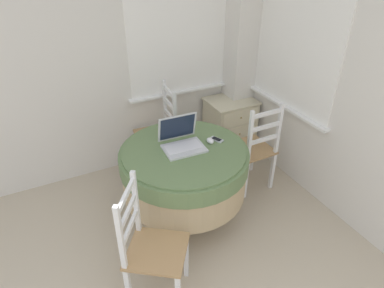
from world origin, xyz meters
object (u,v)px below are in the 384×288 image
cell_phone (217,139)px  dining_chair_camera_near (150,248)px  computer_mouse (210,141)px  laptop (182,141)px  dining_chair_near_back_window (159,133)px  dining_chair_near_right_window (254,149)px  round_dining_table (184,168)px  corner_cabinet (230,125)px

cell_phone → dining_chair_camera_near: (-0.87, -0.62, -0.29)m
computer_mouse → dining_chair_camera_near: (-0.80, -0.61, -0.31)m
computer_mouse → cell_phone: computer_mouse is taller
laptop → dining_chair_camera_near: bearing=-129.9°
laptop → dining_chair_camera_near: size_ratio=0.36×
computer_mouse → dining_chair_near_back_window: bearing=100.7°
cell_phone → dining_chair_camera_near: size_ratio=0.14×
computer_mouse → dining_chair_near_right_window: (0.56, 0.10, -0.31)m
round_dining_table → laptop: bearing=84.7°
computer_mouse → dining_chair_near_back_window: size_ratio=0.09×
dining_chair_camera_near → dining_chair_near_right_window: bearing=27.4°
dining_chair_camera_near → corner_cabinet: size_ratio=1.50×
laptop → dining_chair_camera_near: laptop is taller
dining_chair_near_back_window → cell_phone: bearing=-74.1°
laptop → corner_cabinet: 1.33m
dining_chair_camera_near → computer_mouse: bearing=37.2°
laptop → cell_phone: (0.32, -0.04, -0.05)m
dining_chair_near_right_window → corner_cabinet: (0.18, 0.72, -0.13)m
round_dining_table → laptop: laptop is taller
corner_cabinet → dining_chair_camera_near: bearing=-137.2°
laptop → dining_chair_near_right_window: laptop is taller
dining_chair_near_back_window → dining_chair_near_right_window: bearing=-45.2°
dining_chair_near_right_window → corner_cabinet: size_ratio=1.50×
computer_mouse → corner_cabinet: size_ratio=0.13×
dining_chair_camera_near → laptop: bearing=50.1°
computer_mouse → dining_chair_near_back_window: (-0.15, 0.82, -0.31)m
laptop → dining_chair_near_back_window: (0.09, 0.76, -0.34)m
cell_phone → dining_chair_near_back_window: size_ratio=0.14×
dining_chair_camera_near → cell_phone: bearing=35.5°
cell_phone → corner_cabinet: cell_phone is taller
corner_cabinet → laptop: bearing=-142.2°
dining_chair_near_back_window → dining_chair_near_right_window: same height
computer_mouse → cell_phone: bearing=12.2°
cell_phone → round_dining_table: bearing=-177.9°
cell_phone → corner_cabinet: (0.67, 0.81, -0.42)m
dining_chair_near_back_window → corner_cabinet: (0.90, 0.00, -0.13)m
dining_chair_near_back_window → computer_mouse: bearing=-79.3°
dining_chair_near_back_window → dining_chair_camera_near: 1.56m
cell_phone → laptop: bearing=172.2°
round_dining_table → dining_chair_near_right_window: (0.81, 0.09, -0.09)m
dining_chair_near_right_window → dining_chair_camera_near: size_ratio=1.00×
dining_chair_near_right_window → computer_mouse: bearing=-170.1°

